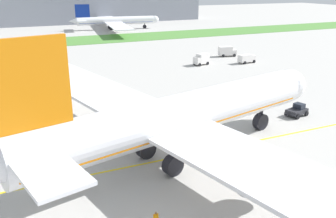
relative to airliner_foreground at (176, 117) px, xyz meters
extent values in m
plane|color=#ADAAA5|center=(3.99, 0.15, -5.93)|extent=(600.00, 600.00, 0.00)
cube|color=yellow|center=(3.99, 0.63, -5.92)|extent=(280.00, 0.36, 0.01)
cube|color=#4C8438|center=(3.99, 110.10, -5.88)|extent=(320.00, 24.00, 0.10)
cylinder|color=white|center=(0.74, 0.18, 0.16)|extent=(43.43, 15.65, 5.41)
cube|color=orange|center=(0.74, 0.18, -0.79)|extent=(41.64, 14.81, 0.65)
sphere|color=white|center=(23.25, 5.73, 0.16)|extent=(5.14, 5.14, 5.14)
cube|color=orange|center=(-16.95, -4.18, 7.20)|extent=(7.71, 2.40, 8.66)
cube|color=white|center=(-19.09, 0.86, 0.97)|extent=(6.71, 9.55, 0.38)
cube|color=white|center=(-16.50, -9.65, 0.97)|extent=(6.71, 9.55, 0.38)
cube|color=white|center=(-6.69, 21.25, -0.51)|extent=(18.62, 40.20, 0.43)
cylinder|color=#B7BABF|center=(-3.32, 13.03, -2.15)|extent=(5.71, 4.12, 2.98)
cylinder|color=black|center=(-0.83, 13.64, -2.15)|extent=(1.18, 3.14, 3.13)
cylinder|color=#B7BABF|center=(3.12, -13.08, -2.15)|extent=(5.71, 4.12, 2.98)
cylinder|color=black|center=(5.62, -12.46, -2.15)|extent=(1.18, 3.14, 3.13)
cylinder|color=black|center=(16.75, 4.13, -3.59)|extent=(0.57, 0.57, 2.10)
cylinder|color=black|center=(16.75, 4.13, -4.64)|extent=(2.77, 1.74, 2.57)
cylinder|color=black|center=(-3.31, 2.11, -3.59)|extent=(0.57, 0.57, 2.10)
cylinder|color=black|center=(-3.31, 2.11, -4.64)|extent=(2.77, 1.74, 2.57)
cylinder|color=black|center=(-1.95, -3.41, -3.59)|extent=(0.57, 0.57, 2.10)
cylinder|color=black|center=(-1.95, -3.41, -4.64)|extent=(2.77, 1.74, 2.57)
cube|color=black|center=(22.46, 5.54, 0.84)|extent=(2.81, 4.40, 0.97)
sphere|color=black|center=(-15.90, -1.19, 0.65)|extent=(0.38, 0.38, 0.38)
sphere|color=black|center=(-13.24, -0.53, 0.65)|extent=(0.38, 0.38, 0.38)
sphere|color=black|center=(-10.57, 0.12, 0.65)|extent=(0.38, 0.38, 0.38)
sphere|color=black|center=(-7.90, 0.78, 0.65)|extent=(0.38, 0.38, 0.38)
sphere|color=black|center=(-5.23, 1.44, 0.65)|extent=(0.38, 0.38, 0.38)
sphere|color=black|center=(-2.56, 2.10, 0.65)|extent=(0.38, 0.38, 0.38)
sphere|color=black|center=(0.11, 2.76, 0.65)|extent=(0.38, 0.38, 0.38)
sphere|color=black|center=(2.77, 3.42, 0.65)|extent=(0.38, 0.38, 0.38)
sphere|color=black|center=(5.44, 4.07, 0.65)|extent=(0.38, 0.38, 0.38)
sphere|color=black|center=(8.11, 4.73, 0.65)|extent=(0.38, 0.38, 0.38)
sphere|color=black|center=(10.78, 5.39, 0.65)|extent=(0.38, 0.38, 0.38)
sphere|color=black|center=(13.45, 6.05, 0.65)|extent=(0.38, 0.38, 0.38)
sphere|color=black|center=(16.11, 6.71, 0.65)|extent=(0.38, 0.38, 0.38)
cube|color=#26262B|center=(26.36, 6.50, -5.08)|extent=(4.21, 3.02, 0.79)
cube|color=black|center=(26.91, 6.64, -4.24)|extent=(1.72, 1.93, 0.90)
cylinder|color=black|center=(23.64, 5.83, -5.33)|extent=(1.78, 0.55, 0.12)
cylinder|color=black|center=(25.33, 5.13, -5.48)|extent=(0.96, 0.56, 0.90)
cylinder|color=black|center=(24.81, 7.24, -5.48)|extent=(0.96, 0.56, 0.90)
cylinder|color=black|center=(27.91, 5.76, -5.48)|extent=(0.96, 0.56, 0.90)
cylinder|color=black|center=(27.39, 7.88, -5.48)|extent=(0.96, 0.56, 0.90)
cylinder|color=orange|center=(-7.38, -11.79, -4.79)|extent=(0.10, 0.10, 0.55)
cylinder|color=orange|center=(-7.86, -11.94, -4.79)|extent=(0.10, 0.10, 0.55)
cube|color=orange|center=(-7.62, -11.87, -4.76)|extent=(0.51, 0.38, 0.61)
sphere|color=#8C6647|center=(-7.62, -11.87, -4.32)|extent=(0.23, 0.23, 0.23)
cube|color=white|center=(44.47, 57.76, -4.17)|extent=(4.54, 3.25, 2.62)
cube|color=white|center=(47.02, 57.16, -4.67)|extent=(2.08, 2.58, 1.61)
cube|color=#263347|center=(47.74, 56.99, -4.35)|extent=(0.54, 1.95, 0.71)
cylinder|color=black|center=(47.29, 58.31, -5.48)|extent=(0.94, 0.50, 0.90)
cylinder|color=black|center=(46.75, 56.01, -5.48)|extent=(0.94, 0.50, 0.90)
cylinder|color=black|center=(43.74, 59.15, -5.48)|extent=(0.94, 0.50, 0.90)
cylinder|color=black|center=(43.20, 56.85, -5.48)|extent=(0.94, 0.50, 0.90)
cube|color=white|center=(32.00, 49.90, -4.12)|extent=(3.86, 2.96, 2.72)
cube|color=white|center=(29.89, 49.35, -4.50)|extent=(1.81, 2.35, 1.96)
cube|color=#263347|center=(29.29, 49.20, -4.11)|extent=(0.53, 1.79, 0.86)
cylinder|color=black|center=(30.16, 48.30, -5.48)|extent=(0.95, 0.52, 0.90)
cylinder|color=black|center=(29.62, 50.40, -5.48)|extent=(0.95, 0.52, 0.90)
cylinder|color=black|center=(33.10, 49.06, -5.48)|extent=(0.95, 0.52, 0.90)
cylinder|color=black|center=(32.56, 51.16, -5.48)|extent=(0.95, 0.52, 0.90)
cube|color=white|center=(44.03, 46.58, -4.46)|extent=(4.25, 2.61, 2.04)
cube|color=white|center=(46.57, 46.92, -4.63)|extent=(1.81, 2.21, 1.69)
cube|color=#263347|center=(47.28, 47.01, -4.30)|extent=(0.31, 1.76, 0.74)
cylinder|color=black|center=(46.43, 47.96, -5.48)|extent=(0.93, 0.41, 0.90)
cylinder|color=black|center=(46.70, 45.87, -5.48)|extent=(0.93, 0.41, 0.90)
cylinder|color=black|center=(42.90, 47.50, -5.48)|extent=(0.93, 0.41, 0.90)
cylinder|color=black|center=(43.17, 45.41, -5.48)|extent=(0.93, 0.41, 0.90)
cylinder|color=white|center=(33.35, 140.04, -1.65)|extent=(38.14, 8.76, 3.80)
cube|color=navy|center=(33.35, 140.04, -2.32)|extent=(36.59, 8.26, 0.46)
sphere|color=white|center=(53.20, 137.41, -1.65)|extent=(3.61, 3.61, 3.61)
cone|color=white|center=(12.83, 142.76, -1.37)|extent=(4.57, 3.75, 3.23)
cube|color=navy|center=(17.54, 142.14, 3.29)|extent=(6.83, 1.27, 6.08)
cube|color=white|center=(17.28, 146.00, -1.08)|extent=(4.94, 6.58, 0.27)
cube|color=white|center=(16.29, 138.47, -1.08)|extent=(4.94, 6.58, 0.27)
cube|color=white|center=(33.96, 159.11, -2.13)|extent=(12.77, 34.97, 0.30)
cube|color=white|center=(28.97, 121.47, -2.13)|extent=(12.77, 34.97, 0.30)
cylinder|color=#B7BABF|center=(34.08, 151.34, -3.28)|extent=(3.85, 2.55, 2.09)
cylinder|color=black|center=(35.87, 151.10, -3.28)|extent=(0.60, 2.22, 2.19)
cylinder|color=#B7BABF|center=(31.11, 128.94, -3.28)|extent=(3.85, 2.55, 2.09)
cylinder|color=black|center=(32.90, 128.70, -3.28)|extent=(0.60, 2.22, 2.19)
cylinder|color=black|center=(47.65, 138.14, -4.29)|extent=(0.40, 0.40, 1.47)
cylinder|color=black|center=(47.65, 138.14, -5.03)|extent=(1.90, 1.04, 1.81)
cylinder|color=black|center=(30.60, 142.42, -4.29)|extent=(0.40, 0.40, 1.47)
cylinder|color=black|center=(30.60, 142.42, -5.03)|extent=(1.90, 1.04, 1.81)
cylinder|color=black|center=(30.07, 138.46, -4.29)|extent=(0.40, 0.40, 1.47)
cylinder|color=black|center=(30.07, 138.46, -5.03)|extent=(1.90, 1.04, 1.81)
cube|color=gray|center=(32.49, 179.31, 3.07)|extent=(126.33, 20.00, 18.00)
camera|label=1|loc=(-18.38, -38.73, 16.02)|focal=38.92mm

